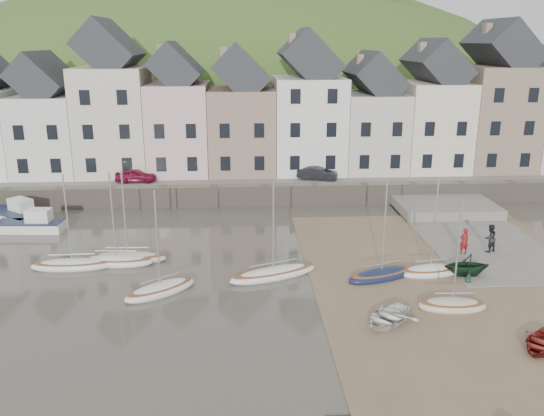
{
  "coord_description": "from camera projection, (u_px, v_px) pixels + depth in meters",
  "views": [
    {
      "loc": [
        -2.08,
        -30.13,
        13.85
      ],
      "look_at": [
        0.0,
        6.0,
        3.0
      ],
      "focal_mm": 36.98,
      "sensor_mm": 36.0,
      "label": 1
    }
  ],
  "objects": [
    {
      "name": "quay_street",
      "position": [
        263.0,
        178.0,
        52.06
      ],
      "size": [
        70.0,
        7.0,
        0.1
      ],
      "primitive_type": "cube",
      "color": "slate",
      "rests_on": "quay_land"
    },
    {
      "name": "sailboat_5",
      "position": [
        382.0,
        274.0,
        33.87
      ],
      "size": [
        4.87,
        3.07,
        6.32
      ],
      "color": "#141E3F",
      "rests_on": "ground"
    },
    {
      "name": "car_left",
      "position": [
        136.0,
        175.0,
        50.28
      ],
      "size": [
        3.6,
        1.49,
        1.22
      ],
      "primitive_type": "imported",
      "rotation": [
        0.0,
        0.0,
        1.58
      ],
      "color": "maroon",
      "rests_on": "quay_street"
    },
    {
      "name": "sailboat_3",
      "position": [
        160.0,
        289.0,
        31.86
      ],
      "size": [
        4.46,
        3.86,
        6.32
      ],
      "color": "white",
      "rests_on": "ground"
    },
    {
      "name": "slipway",
      "position": [
        473.0,
        235.0,
        41.36
      ],
      "size": [
        8.0,
        18.0,
        0.12
      ],
      "primitive_type": "cube",
      "color": "slate",
      "rests_on": "ground"
    },
    {
      "name": "ground",
      "position": [
        278.0,
        286.0,
        32.9
      ],
      "size": [
        160.0,
        160.0,
        0.0
      ],
      "primitive_type": "plane",
      "color": "#453F36",
      "rests_on": "ground"
    },
    {
      "name": "sailboat_0",
      "position": [
        72.0,
        265.0,
        35.38
      ],
      "size": [
        5.22,
        1.65,
        6.32
      ],
      "color": "white",
      "rests_on": "ground"
    },
    {
      "name": "rowboat_green",
      "position": [
        467.0,
        265.0,
        33.96
      ],
      "size": [
        2.77,
        2.4,
        1.44
      ],
      "primitive_type": "imported",
      "rotation": [
        0.0,
        0.0,
        -1.58
      ],
      "color": "#15301D",
      "rests_on": "beach"
    },
    {
      "name": "motorboat_2",
      "position": [
        14.0,
        214.0,
        44.69
      ],
      "size": [
        5.24,
        4.64,
        1.7
      ],
      "color": "white",
      "rests_on": "ground"
    },
    {
      "name": "sailboat_6",
      "position": [
        431.0,
        271.0,
        34.42
      ],
      "size": [
        4.22,
        2.09,
        6.32
      ],
      "color": "white",
      "rests_on": "ground"
    },
    {
      "name": "sailboat_2",
      "position": [
        128.0,
        257.0,
        36.54
      ],
      "size": [
        5.13,
        1.71,
        6.32
      ],
      "color": "beige",
      "rests_on": "ground"
    },
    {
      "name": "sailboat_1",
      "position": [
        116.0,
        261.0,
        35.97
      ],
      "size": [
        4.85,
        1.81,
        6.32
      ],
      "color": "white",
      "rests_on": "ground"
    },
    {
      "name": "beach",
      "position": [
        461.0,
        281.0,
        33.5
      ],
      "size": [
        18.0,
        26.0,
        0.06
      ],
      "primitive_type": "cube",
      "color": "brown",
      "rests_on": "ground"
    },
    {
      "name": "hillside",
      "position": [
        224.0,
        236.0,
        95.17
      ],
      "size": [
        134.4,
        84.0,
        84.0
      ],
      "color": "#3B5722",
      "rests_on": "ground"
    },
    {
      "name": "sailboat_7",
      "position": [
        452.0,
        305.0,
        29.97
      ],
      "size": [
        3.76,
        1.7,
        6.32
      ],
      "color": "beige",
      "rests_on": "ground"
    },
    {
      "name": "car_right",
      "position": [
        317.0,
        173.0,
        51.19
      ],
      "size": [
        3.89,
        2.25,
        1.21
      ],
      "primitive_type": "imported",
      "rotation": [
        0.0,
        0.0,
        1.29
      ],
      "color": "black",
      "rests_on": "quay_street"
    },
    {
      "name": "rowboat_white",
      "position": [
        388.0,
        317.0,
        28.37
      ],
      "size": [
        4.0,
        3.95,
        0.68
      ],
      "primitive_type": "imported",
      "rotation": [
        0.0,
        0.0,
        -0.83
      ],
      "color": "white",
      "rests_on": "beach"
    },
    {
      "name": "rowboat_red",
      "position": [
        542.0,
        343.0,
        26.03
      ],
      "size": [
        3.57,
        3.58,
        0.61
      ],
      "primitive_type": "imported",
      "rotation": [
        0.0,
        0.0,
        -0.78
      ],
      "color": "maroon",
      "rests_on": "beach"
    },
    {
      "name": "quay_land",
      "position": [
        259.0,
        161.0,
        63.29
      ],
      "size": [
        90.0,
        30.0,
        1.5
      ],
      "primitive_type": "cube",
      "color": "#3B5722",
      "rests_on": "ground"
    },
    {
      "name": "sailboat_4",
      "position": [
        273.0,
        273.0,
        34.05
      ],
      "size": [
        5.88,
        3.49,
        6.32
      ],
      "color": "white",
      "rests_on": "ground"
    },
    {
      "name": "motorboat_0",
      "position": [
        32.0,
        224.0,
        42.24
      ],
      "size": [
        5.11,
        2.06,
        1.7
      ],
      "color": "white",
      "rests_on": "ground"
    },
    {
      "name": "person_red",
      "position": [
        464.0,
        241.0,
        37.29
      ],
      "size": [
        0.72,
        0.54,
        1.8
      ],
      "primitive_type": "imported",
      "rotation": [
        0.0,
        0.0,
        3.31
      ],
      "color": "maroon",
      "rests_on": "slipway"
    },
    {
      "name": "person_dark",
      "position": [
        490.0,
        238.0,
        37.67
      ],
      "size": [
        1.15,
        1.04,
        1.92
      ],
      "primitive_type": "imported",
      "rotation": [
        0.0,
        0.0,
        3.55
      ],
      "color": "black",
      "rests_on": "slipway"
    },
    {
      "name": "townhouse_terrace",
      "position": [
        280.0,
        111.0,
        53.85
      ],
      "size": [
        61.05,
        8.0,
        13.93
      ],
      "color": "white",
      "rests_on": "quay_land"
    },
    {
      "name": "seawall",
      "position": [
        265.0,
        195.0,
        48.9
      ],
      "size": [
        70.0,
        1.2,
        1.8
      ],
      "primitive_type": "cube",
      "color": "slate",
      "rests_on": "ground"
    }
  ]
}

